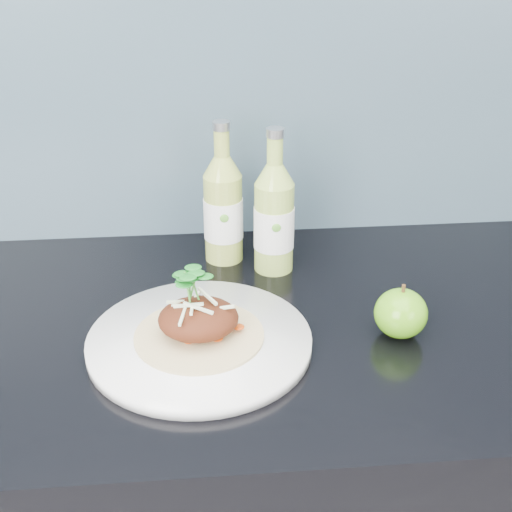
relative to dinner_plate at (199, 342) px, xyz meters
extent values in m
cube|color=#6E95AE|center=(0.10, 0.35, 0.34)|extent=(4.00, 0.02, 0.70)
cylinder|color=silver|center=(0.00, 0.00, 0.00)|extent=(0.36, 0.36, 0.02)
cylinder|color=tan|center=(0.00, 0.00, 0.01)|extent=(0.17, 0.17, 0.00)
ellipsoid|color=#552310|center=(0.00, 0.00, 0.04)|extent=(0.10, 0.09, 0.05)
ellipsoid|color=#32890E|center=(0.27, 0.00, 0.03)|extent=(0.09, 0.09, 0.07)
cylinder|color=#472D14|center=(0.27, 0.00, 0.06)|extent=(0.01, 0.00, 0.01)
cylinder|color=#9EAE48|center=(0.05, 0.25, 0.06)|extent=(0.07, 0.07, 0.14)
cone|color=#9EAE48|center=(0.05, 0.25, 0.15)|extent=(0.06, 0.06, 0.03)
cylinder|color=#9EAE48|center=(0.05, 0.25, 0.19)|extent=(0.02, 0.02, 0.04)
cylinder|color=silver|center=(0.05, 0.25, 0.21)|extent=(0.03, 0.03, 0.01)
cylinder|color=white|center=(0.05, 0.25, 0.06)|extent=(0.08, 0.08, 0.07)
ellipsoid|color=#59A533|center=(0.05, 0.22, 0.08)|extent=(0.01, 0.00, 0.01)
cylinder|color=#9CBC4E|center=(0.12, 0.21, 0.06)|extent=(0.07, 0.07, 0.14)
cone|color=#9CBC4E|center=(0.12, 0.21, 0.15)|extent=(0.06, 0.06, 0.03)
cylinder|color=#9CBC4E|center=(0.12, 0.21, 0.19)|extent=(0.02, 0.02, 0.04)
cylinder|color=silver|center=(0.12, 0.21, 0.21)|extent=(0.03, 0.03, 0.01)
cylinder|color=white|center=(0.12, 0.21, 0.06)|extent=(0.07, 0.07, 0.07)
ellipsoid|color=#59A533|center=(0.12, 0.18, 0.08)|extent=(0.01, 0.00, 0.01)
camera|label=1|loc=(0.00, -0.78, 0.53)|focal=50.00mm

